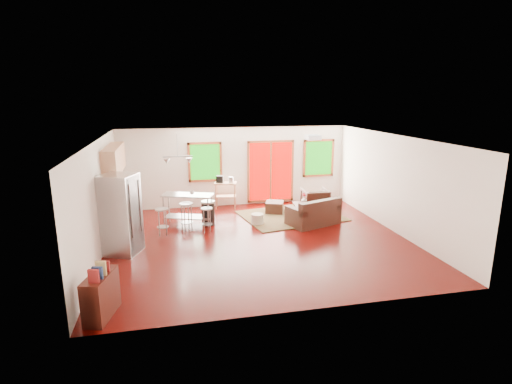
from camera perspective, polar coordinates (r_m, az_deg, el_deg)
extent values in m
cube|color=#330301|center=(10.28, 0.36, -6.96)|extent=(7.50, 7.00, 0.02)
cube|color=white|center=(9.67, 0.38, 7.73)|extent=(7.50, 7.00, 0.02)
cube|color=silver|center=(13.27, -2.97, 3.63)|extent=(7.50, 0.02, 2.60)
cube|color=silver|center=(9.80, -21.61, -0.95)|extent=(0.02, 7.00, 2.60)
cube|color=silver|center=(11.31, 19.29, 1.11)|extent=(0.02, 7.00, 2.60)
cube|color=silver|center=(6.66, 7.08, -6.76)|extent=(7.50, 0.02, 2.60)
cube|color=#0F520A|center=(13.06, -7.29, 4.27)|extent=(0.94, 0.02, 1.14)
cube|color=brown|center=(12.98, -7.37, 6.92)|extent=(1.10, 0.05, 0.08)
cube|color=brown|center=(13.18, -7.21, 1.65)|extent=(1.10, 0.05, 0.08)
cube|color=brown|center=(13.03, -9.53, 4.16)|extent=(0.08, 0.05, 1.30)
cube|color=brown|center=(13.12, -5.07, 4.36)|extent=(0.08, 0.05, 1.30)
cube|color=#AA0300|center=(13.50, 2.11, 2.95)|extent=(1.44, 0.02, 1.94)
cube|color=brown|center=(13.35, 2.15, 7.21)|extent=(1.60, 0.05, 0.08)
cube|color=brown|center=(13.73, 2.07, -1.20)|extent=(1.60, 0.05, 0.08)
cube|color=brown|center=(13.33, -1.06, 2.82)|extent=(0.08, 0.05, 2.10)
cube|color=brown|center=(13.71, 5.19, 3.07)|extent=(0.08, 0.05, 2.10)
cube|color=brown|center=(13.50, 2.11, 2.95)|extent=(0.08, 0.05, 1.94)
cube|color=#0F520A|center=(13.95, 8.93, 4.81)|extent=(0.94, 0.02, 1.14)
cube|color=brown|center=(13.87, 9.02, 7.30)|extent=(1.10, 0.05, 0.08)
cube|color=brown|center=(14.06, 8.83, 2.35)|extent=(1.10, 0.05, 0.08)
cube|color=brown|center=(13.77, 6.94, 4.76)|extent=(0.08, 0.05, 1.30)
cube|color=brown|center=(14.14, 10.86, 4.85)|extent=(0.08, 0.05, 1.30)
cube|color=#405B35|center=(12.29, 5.04, -3.40)|extent=(3.23, 2.70, 0.03)
cube|color=black|center=(11.59, 8.13, -3.58)|extent=(1.64, 1.26, 0.40)
cube|color=black|center=(11.25, 9.23, -2.10)|extent=(1.42, 0.67, 0.37)
cube|color=black|center=(11.12, 5.72, -2.74)|extent=(0.46, 0.83, 0.15)
cube|color=black|center=(11.91, 10.48, -1.80)|extent=(0.46, 0.83, 0.15)
cube|color=black|center=(11.35, 6.80, -2.53)|extent=(0.74, 0.70, 0.12)
cube|color=black|center=(11.75, 9.21, -2.06)|extent=(0.74, 0.70, 0.12)
cube|color=#330F09|center=(12.21, 7.78, -1.76)|extent=(1.10, 0.75, 0.04)
cube|color=#330F09|center=(11.97, 5.97, -3.04)|extent=(0.07, 0.07, 0.37)
cube|color=#330F09|center=(12.15, 9.96, -2.92)|extent=(0.07, 0.07, 0.37)
cube|color=#330F09|center=(12.39, 5.59, -2.44)|extent=(0.07, 0.07, 0.37)
cube|color=#330F09|center=(12.57, 9.45, -2.33)|extent=(0.07, 0.07, 0.37)
imported|color=black|center=(12.81, 8.42, -0.99)|extent=(0.81, 0.76, 0.80)
cube|color=black|center=(12.57, 2.67, -2.18)|extent=(0.69, 0.69, 0.36)
cylinder|color=beige|center=(11.44, 0.20, -3.91)|extent=(0.45, 0.45, 0.31)
imported|color=silver|center=(12.29, 6.87, -1.14)|extent=(0.18, 0.19, 0.18)
sphere|color=red|center=(12.29, 6.98, -0.46)|extent=(0.07, 0.07, 0.07)
sphere|color=red|center=(12.23, 6.79, -0.43)|extent=(0.07, 0.07, 0.07)
sphere|color=red|center=(12.28, 6.83, -0.27)|extent=(0.07, 0.07, 0.07)
imported|color=maroon|center=(12.36, 7.92, -0.88)|extent=(0.20, 0.06, 0.27)
cube|color=#B57B58|center=(11.60, -18.46, -2.86)|extent=(0.60, 2.20, 0.90)
cube|color=black|center=(11.48, -18.64, -0.61)|extent=(0.64, 2.24, 0.04)
cube|color=#B57B58|center=(11.30, -19.64, 4.42)|extent=(0.36, 2.20, 0.70)
cylinder|color=#B7BABC|center=(10.97, -18.94, -0.69)|extent=(0.12, 0.12, 0.18)
cube|color=black|center=(11.84, -18.49, 0.42)|extent=(0.22, 0.18, 0.20)
cube|color=#B7BABC|center=(9.73, -18.80, -3.04)|extent=(0.97, 0.96, 1.87)
cube|color=gray|center=(9.57, -16.88, -3.18)|extent=(0.28, 0.64, 1.83)
cylinder|color=gray|center=(9.32, -17.45, -2.66)|extent=(0.03, 0.03, 1.25)
cylinder|color=gray|center=(9.71, -16.24, -1.92)|extent=(0.03, 0.03, 1.25)
cube|color=#B7BABC|center=(11.40, -9.77, -0.43)|extent=(1.52, 1.01, 0.04)
cube|color=gray|center=(11.57, -9.65, -3.49)|extent=(1.40, 0.90, 0.03)
cylinder|color=gray|center=(11.52, -13.04, -2.73)|extent=(0.05, 0.05, 0.85)
cylinder|color=gray|center=(11.15, -6.86, -3.02)|extent=(0.05, 0.05, 0.85)
cylinder|color=gray|center=(11.91, -12.33, -2.16)|extent=(0.05, 0.05, 0.85)
cylinder|color=gray|center=(11.55, -6.34, -2.41)|extent=(0.05, 0.05, 0.85)
imported|color=white|center=(11.13, -9.14, -0.01)|extent=(0.14, 0.11, 0.12)
cylinder|color=#B7BABC|center=(10.75, -13.30, -2.42)|extent=(0.34, 0.34, 0.04)
cylinder|color=gray|center=(10.93, -12.70, -4.08)|extent=(0.02, 0.02, 0.68)
cylinder|color=gray|center=(10.94, -13.67, -4.13)|extent=(0.02, 0.02, 0.68)
cylinder|color=gray|center=(10.76, -13.69, -4.42)|extent=(0.02, 0.02, 0.68)
cylinder|color=gray|center=(10.76, -12.71, -4.38)|extent=(0.02, 0.02, 0.68)
cylinder|color=gray|center=(10.89, -13.16, -4.85)|extent=(0.31, 0.31, 0.02)
cylinder|color=#B7BABC|center=(10.92, -9.96, -1.68)|extent=(0.47, 0.47, 0.04)
cylinder|color=gray|center=(11.16, -9.60, -3.43)|extent=(0.03, 0.03, 0.74)
cylinder|color=gray|center=(11.08, -10.55, -3.58)|extent=(0.03, 0.03, 0.74)
cylinder|color=gray|center=(10.91, -10.15, -3.85)|extent=(0.03, 0.03, 0.74)
cylinder|color=gray|center=(10.98, -9.19, -3.69)|extent=(0.03, 0.03, 0.74)
cylinder|color=gray|center=(11.07, -9.84, -4.28)|extent=(0.43, 0.43, 0.02)
cylinder|color=#B7BABC|center=(10.83, -7.06, -2.37)|extent=(0.34, 0.34, 0.04)
cylinder|color=gray|center=(11.00, -6.57, -3.88)|extent=(0.02, 0.02, 0.62)
cylinder|color=gray|center=(11.01, -7.44, -3.90)|extent=(0.02, 0.02, 0.62)
cylinder|color=gray|center=(10.85, -7.46, -4.17)|extent=(0.02, 0.02, 0.62)
cylinder|color=gray|center=(10.84, -6.57, -4.15)|extent=(0.02, 0.02, 0.62)
cylinder|color=gray|center=(10.96, -6.99, -4.57)|extent=(0.31, 0.31, 0.01)
cylinder|color=black|center=(11.45, -6.84, -3.09)|extent=(0.42, 0.42, 0.65)
cylinder|color=#B7BABC|center=(11.36, -6.89, -1.41)|extent=(0.43, 0.43, 0.05)
cube|color=#B57B58|center=(12.97, -4.39, 1.29)|extent=(0.79, 0.59, 0.04)
cube|color=#B57B58|center=(13.07, -4.35, -0.57)|extent=(0.74, 0.56, 0.03)
cube|color=#B57B58|center=(12.92, -5.75, -0.68)|extent=(0.05, 0.05, 0.85)
cube|color=#B57B58|center=(12.87, -3.07, -0.68)|extent=(0.05, 0.05, 0.85)
cube|color=#B57B58|center=(13.27, -5.60, -0.29)|extent=(0.05, 0.05, 0.85)
cube|color=#B57B58|center=(13.22, -2.99, -0.29)|extent=(0.05, 0.05, 0.85)
cube|color=black|center=(12.96, -5.20, 1.85)|extent=(0.26, 0.24, 0.22)
cylinder|color=#B7BABC|center=(12.93, -3.59, 1.77)|extent=(0.19, 0.19, 0.18)
cube|color=#330F09|center=(7.31, -21.27, -13.64)|extent=(0.53, 0.90, 0.75)
cube|color=maroon|center=(6.86, -22.19, -11.09)|extent=(0.17, 0.09, 0.22)
cube|color=navy|center=(6.98, -21.71, -10.69)|extent=(0.17, 0.09, 0.21)
cube|color=tan|center=(7.09, -21.27, -10.10)|extent=(0.17, 0.09, 0.24)
cube|color=maroon|center=(7.21, -20.81, -9.87)|extent=(0.17, 0.09, 0.19)
cube|color=white|center=(10.71, 8.12, 7.74)|extent=(0.35, 0.35, 0.12)
cylinder|color=gray|center=(10.96, -11.18, 6.55)|extent=(0.02, 0.02, 0.60)
cube|color=gray|center=(11.00, -11.11, 5.00)|extent=(0.80, 0.04, 0.03)
cone|color=#B7BABC|center=(11.02, -12.65, 4.30)|extent=(0.18, 0.18, 0.14)
cone|color=#B7BABC|center=(11.03, -9.52, 4.46)|extent=(0.18, 0.18, 0.14)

